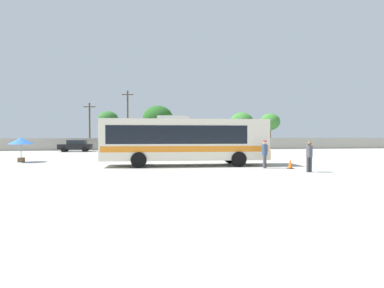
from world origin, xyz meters
name	(u,v)px	position (x,y,z in m)	size (l,w,h in m)	color
ground_plane	(173,156)	(0.00, 10.00, 0.00)	(300.00, 300.00, 0.00)	#A3A099
perimeter_wall	(166,144)	(0.00, 23.22, 0.86)	(80.00, 0.30, 1.72)	#9E998C
coach_bus_cream_orange	(183,139)	(-0.21, -0.52, 1.87)	(11.64, 3.08, 3.50)	silver
attendant_by_bus_door	(265,152)	(4.86, -2.98, 1.03)	(0.51, 0.51, 1.81)	#4C4C51
passenger_waiting_on_apron	(309,155)	(6.62, -5.39, 1.01)	(0.37, 0.37, 1.79)	#38383D
vendor_umbrella_near_gate_blue	(21,142)	(-12.68, 4.10, 1.64)	(1.89, 1.89, 1.96)	gray
parked_car_leftmost_black	(76,146)	(-11.94, 19.73, 0.80)	(4.14, 2.05, 1.51)	black
parked_car_second_maroon	(121,146)	(-6.06, 19.19, 0.78)	(4.58, 2.15, 1.48)	maroon
parked_car_third_black	(165,145)	(-0.31, 18.94, 0.80)	(4.13, 2.01, 1.52)	black
utility_pole_near	(128,119)	(-5.68, 26.83, 4.73)	(1.80, 0.29, 9.08)	#4C3823
utility_pole_far	(90,125)	(-11.38, 26.57, 3.71)	(1.80, 0.35, 7.08)	#4C3823
roadside_tree_left	(108,120)	(-8.84, 28.30, 4.57)	(3.28, 3.28, 6.00)	brown
roadside_tree_midleft	(158,118)	(-0.93, 28.38, 4.88)	(4.93, 4.93, 6.98)	brown
roadside_tree_midright	(242,122)	(13.34, 28.57, 4.33)	(4.00, 4.00, 6.04)	brown
roadside_tree_right	(270,122)	(17.05, 25.25, 4.29)	(3.22, 3.22, 5.69)	brown
traffic_cone_on_apron	(290,164)	(6.38, -3.50, 0.31)	(0.36, 0.36, 0.64)	black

